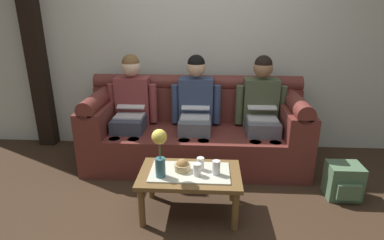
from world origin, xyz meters
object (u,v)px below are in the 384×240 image
Objects in this scene: person_left at (131,106)px; cup_far_center at (200,164)px; couch at (196,131)px; coffee_table at (190,178)px; cup_near_left at (197,169)px; person_middle at (196,107)px; flower_vase at (160,149)px; person_right at (262,108)px; cup_near_right at (216,168)px; backpack_right at (343,181)px; snack_bowl at (182,166)px.

person_left is 11.23× the size of cup_far_center.
couch is 2.82× the size of coffee_table.
person_middle is at bearing 93.39° from cup_near_left.
person_middle is 2.98× the size of flower_vase.
person_left is 11.68× the size of cup_near_left.
person_right is at bearing -0.02° from person_middle.
cup_near_right reaches higher than backpack_right.
couch reaches higher than flower_vase.
snack_bowl is at bearing -93.68° from person_middle.
person_right is 10.05× the size of cup_near_right.
coffee_table is 0.14m from cup_near_left.
cup_near_right is (0.22, -1.03, 0.09)m from couch.
snack_bowl is 0.29m from cup_near_right.
cup_near_right reaches higher than snack_bowl.
snack_bowl is at bearing -168.20° from backpack_right.
couch is at bearing 101.98° from cup_near_right.
backpack_right is at bearing 15.65° from cup_near_left.
backpack_right is at bearing -17.41° from person_left.
person_left and person_middle have the same top height.
person_left is 1.41m from cup_near_right.
coffee_table is (0.00, -1.00, -0.03)m from couch.
coffee_table reaches higher than backpack_right.
snack_bowl is (-0.06, 0.01, 0.11)m from coffee_table.
person_left reaches higher than couch.
flower_vase is at bearing -65.70° from person_left.
cup_far_center reaches higher than snack_bowl.
flower_vase is at bearing -101.97° from couch.
person_left reaches higher than cup_far_center.
coffee_table is 6.36× the size of snack_bowl.
couch is 0.78m from person_left.
cup_near_left is 0.86× the size of cup_near_right.
flower_vase is 1.24× the size of backpack_right.
person_middle is at bearing -90.00° from couch.
person_middle is (0.72, -0.00, 0.00)m from person_left.
person_left is 2.30m from backpack_right.
cup_near_left is (0.06, -1.05, -0.21)m from person_middle.
person_left is 10.05× the size of cup_near_right.
person_right is 11.68× the size of cup_near_left.
flower_vase reaches higher than coffee_table.
person_middle reaches higher than coffee_table.
backpack_right is at bearing -43.95° from person_right.
person_left is 1.45m from person_right.
backpack_right is (0.70, -0.67, -0.49)m from person_right.
person_right is 11.23× the size of cup_far_center.
person_right is 1.26m from cup_near_left.
person_left is 9.08× the size of snack_bowl.
cup_near_right is at bearing 8.93° from cup_near_left.
coffee_table is at bearing 21.86° from flower_vase.
cup_far_center is at bearing -123.71° from person_right.
person_left reaches higher than flower_vase.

